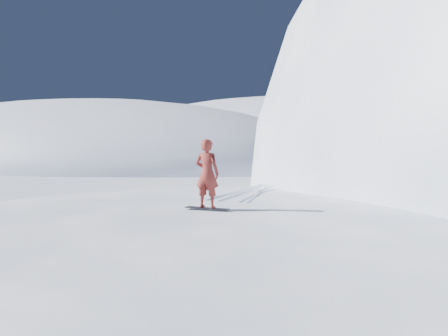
% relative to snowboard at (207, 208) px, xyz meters
% --- Properties ---
extents(ground, '(400.00, 400.00, 0.00)m').
position_rel_snowboard_xyz_m(ground, '(-0.27, -0.43, -2.41)').
color(ground, white).
rests_on(ground, ground).
extents(near_ridge, '(36.00, 28.00, 4.80)m').
position_rel_snowboard_xyz_m(near_ridge, '(0.73, 2.57, -2.41)').
color(near_ridge, white).
rests_on(near_ridge, ground).
extents(far_ridge_a, '(120.00, 70.00, 28.00)m').
position_rel_snowboard_xyz_m(far_ridge_a, '(-70.27, 59.57, -2.41)').
color(far_ridge_a, white).
rests_on(far_ridge_a, ground).
extents(far_ridge_c, '(140.00, 90.00, 36.00)m').
position_rel_snowboard_xyz_m(far_ridge_c, '(-40.27, 109.57, -2.41)').
color(far_ridge_c, white).
rests_on(far_ridge_c, ground).
extents(wind_bumps, '(16.00, 14.40, 1.00)m').
position_rel_snowboard_xyz_m(wind_bumps, '(-0.83, 1.69, -2.41)').
color(wind_bumps, white).
rests_on(wind_bumps, ground).
extents(snowboard, '(1.35, 0.34, 0.02)m').
position_rel_snowboard_xyz_m(snowboard, '(0.00, 0.00, 0.00)').
color(snowboard, black).
rests_on(snowboard, near_ridge).
extents(snowboarder, '(0.74, 0.51, 1.94)m').
position_rel_snowboard_xyz_m(snowboarder, '(0.00, 0.00, 0.98)').
color(snowboarder, maroon).
rests_on(snowboarder, snowboard).
extents(board_tracks, '(2.10, 5.98, 0.04)m').
position_rel_snowboard_xyz_m(board_tracks, '(-0.80, 4.63, 0.01)').
color(board_tracks, silver).
rests_on(board_tracks, ground).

